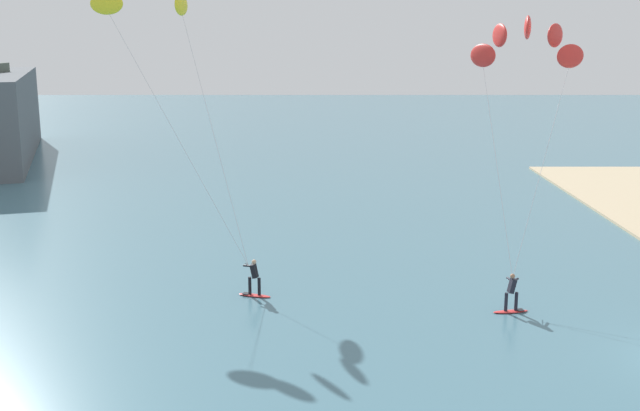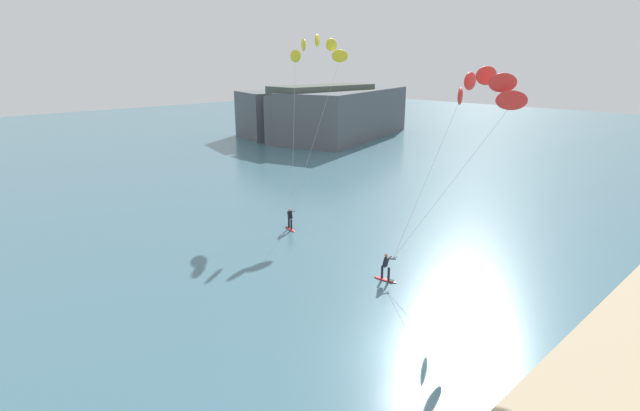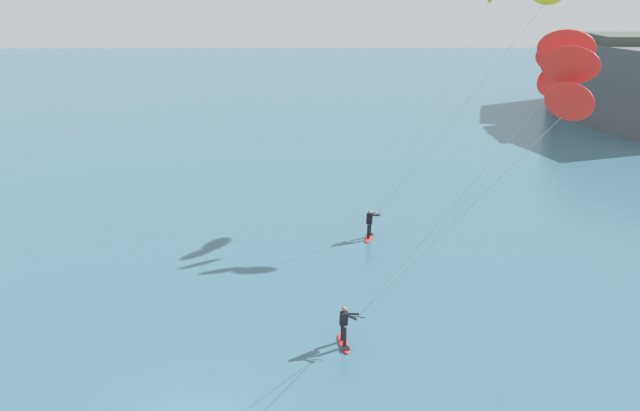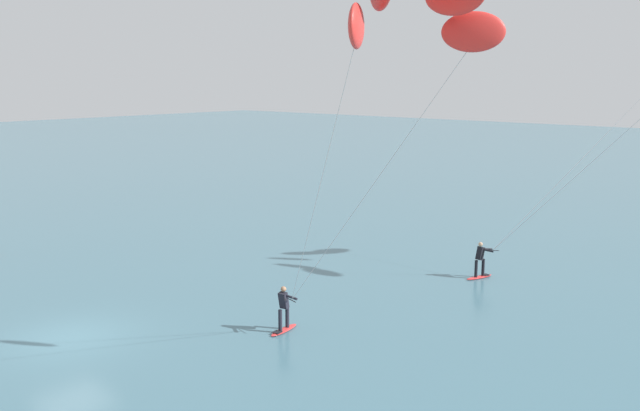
# 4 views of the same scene
# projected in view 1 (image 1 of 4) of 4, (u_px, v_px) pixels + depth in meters

# --- Properties ---
(kitesurfer_nearshore) EXTENTS (11.41, 9.55, 14.66)m
(kitesurfer_nearshore) POSITION_uv_depth(u_px,v_px,m) (148.00, 2.00, 39.60)
(kitesurfer_nearshore) COLOR red
(kitesurfer_nearshore) RESTS_ON ground
(kitesurfer_mid_water) EXTENTS (8.27, 5.29, 12.14)m
(kitesurfer_mid_water) POSITION_uv_depth(u_px,v_px,m) (526.00, 51.00, 35.98)
(kitesurfer_mid_water) COLOR red
(kitesurfer_mid_water) RESTS_ON ground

